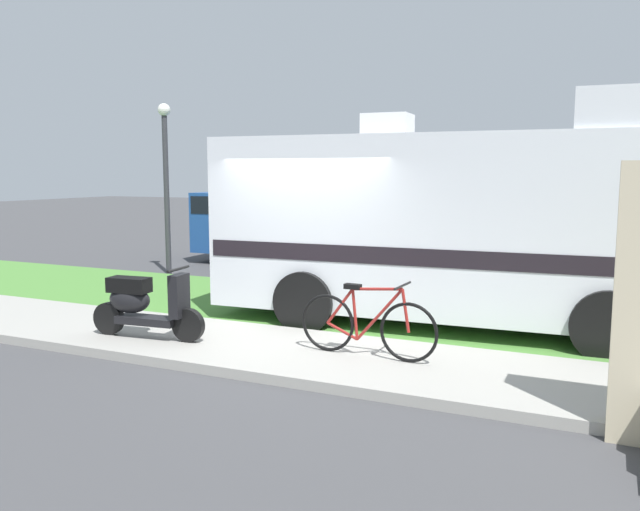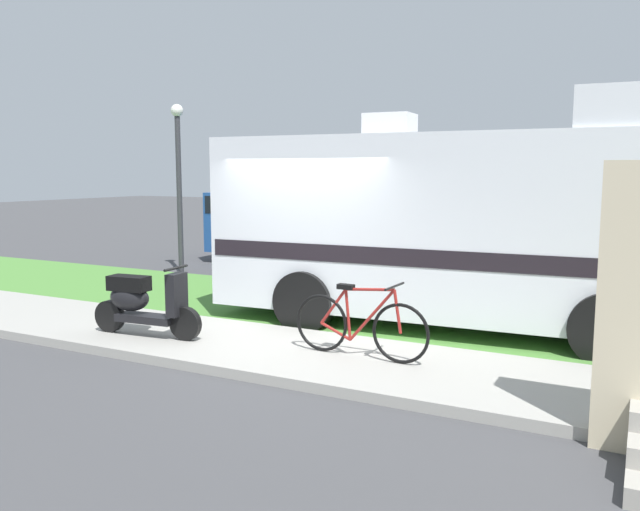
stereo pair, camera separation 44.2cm
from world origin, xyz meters
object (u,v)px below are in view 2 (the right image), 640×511
(street_lamp_post, at_px, (179,170))
(scooter, at_px, (142,302))
(pickup_truck_near, at_px, (301,226))
(bottle_green, at_px, (632,381))
(bicycle, at_px, (360,325))
(motorhome_rv, at_px, (463,222))

(street_lamp_post, bearing_deg, scooter, -55.38)
(scooter, height_order, pickup_truck_near, pickup_truck_near)
(pickup_truck_near, distance_m, bottle_green, 10.63)
(bicycle, height_order, pickup_truck_near, pickup_truck_near)
(scooter, relative_size, bottle_green, 5.89)
(pickup_truck_near, height_order, bottle_green, pickup_truck_near)
(motorhome_rv, height_order, bottle_green, motorhome_rv)
(bicycle, height_order, street_lamp_post, street_lamp_post)
(scooter, distance_m, street_lamp_post, 6.46)
(motorhome_rv, distance_m, bottle_green, 3.63)
(bottle_green, bearing_deg, street_lamp_post, 153.99)
(pickup_truck_near, xyz_separation_m, bottle_green, (7.74, -7.25, -0.72))
(motorhome_rv, bearing_deg, street_lamp_post, 162.66)
(scooter, distance_m, pickup_truck_near, 7.97)
(motorhome_rv, height_order, scooter, motorhome_rv)
(pickup_truck_near, height_order, street_lamp_post, street_lamp_post)
(bicycle, distance_m, street_lamp_post, 8.27)
(bottle_green, bearing_deg, motorhome_rv, 134.63)
(pickup_truck_near, distance_m, street_lamp_post, 3.43)
(scooter, height_order, street_lamp_post, street_lamp_post)
(motorhome_rv, xyz_separation_m, bicycle, (-0.55, -2.51, -1.07))
(bottle_green, bearing_deg, pickup_truck_near, 136.90)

